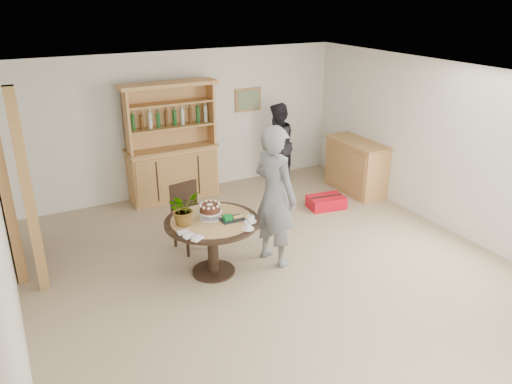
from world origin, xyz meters
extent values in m
plane|color=tan|center=(0.00, 0.00, 0.00)|extent=(7.00, 7.00, 0.00)
cube|color=white|center=(0.00, 3.50, 1.25)|extent=(6.00, 0.04, 2.50)
cube|color=white|center=(-3.00, 0.00, 1.25)|extent=(0.04, 7.00, 2.50)
cube|color=white|center=(3.00, 0.00, 1.25)|extent=(0.04, 7.00, 2.50)
cube|color=white|center=(0.00, 0.00, 2.50)|extent=(6.00, 7.00, 0.04)
cube|color=#B28B4B|center=(1.30, 3.47, 1.55)|extent=(0.52, 0.03, 0.42)
cube|color=#59724C|center=(1.30, 3.45, 1.55)|extent=(0.44, 0.02, 0.34)
cube|color=black|center=(-2.94, 2.00, 1.05)|extent=(0.10, 0.90, 2.10)
cube|color=tan|center=(-2.92, 1.50, 1.05)|extent=(0.12, 0.10, 2.10)
cube|color=tan|center=(-2.92, 2.50, 1.05)|extent=(0.12, 0.10, 2.10)
cube|color=#B28B4B|center=(-2.70, 1.20, 1.25)|extent=(0.12, 0.12, 2.50)
cube|color=tan|center=(-0.30, 3.24, 0.45)|extent=(1.50, 0.50, 0.90)
cube|color=#B28B4B|center=(-0.30, 3.24, 0.92)|extent=(1.56, 0.54, 0.04)
cube|color=tan|center=(-0.30, 3.34, 1.47)|extent=(1.50, 0.04, 1.06)
cube|color=tan|center=(-1.03, 3.19, 1.47)|extent=(0.04, 0.34, 1.06)
cube|color=tan|center=(0.43, 3.19, 1.47)|extent=(0.04, 0.34, 1.06)
cube|color=#B28B4B|center=(-0.30, 3.19, 1.30)|extent=(1.44, 0.32, 0.03)
cube|color=#B28B4B|center=(-0.30, 3.19, 1.70)|extent=(1.44, 0.32, 0.03)
cube|color=tan|center=(-0.30, 3.19, 2.01)|extent=(1.62, 0.40, 0.06)
cylinder|color=#194C1E|center=(-0.86, 3.19, 1.46)|extent=(0.07, 0.07, 0.28)
cylinder|color=#4C2D14|center=(-0.70, 3.19, 1.46)|extent=(0.07, 0.07, 0.28)
cylinder|color=#B2BFB2|center=(-0.54, 3.19, 1.46)|extent=(0.07, 0.07, 0.28)
cylinder|color=#194C1E|center=(-0.38, 3.19, 1.46)|extent=(0.07, 0.07, 0.28)
cylinder|color=#4C2D14|center=(-0.22, 3.19, 1.46)|extent=(0.07, 0.07, 0.28)
cylinder|color=#B2BFB2|center=(-0.06, 3.19, 1.46)|extent=(0.07, 0.07, 0.28)
cylinder|color=#194C1E|center=(0.10, 3.19, 1.46)|extent=(0.07, 0.07, 0.28)
cylinder|color=#4C2D14|center=(0.26, 3.19, 1.46)|extent=(0.07, 0.07, 0.28)
cube|color=tan|center=(2.74, 2.00, 0.45)|extent=(0.50, 1.20, 0.90)
cube|color=#B28B4B|center=(2.74, 2.00, 0.92)|extent=(0.54, 1.26, 0.04)
cylinder|color=black|center=(-0.70, 0.57, 0.73)|extent=(1.20, 1.20, 0.04)
cylinder|color=black|center=(-0.70, 0.57, 0.36)|extent=(0.14, 0.14, 0.70)
cylinder|color=black|center=(-0.70, 0.57, 0.01)|extent=(0.56, 0.56, 0.03)
cylinder|color=tan|center=(-0.70, 0.57, 0.76)|extent=(1.04, 1.04, 0.01)
cube|color=black|center=(-0.70, 1.32, 0.45)|extent=(0.48, 0.48, 0.04)
cube|color=black|center=(-0.73, 1.51, 0.70)|extent=(0.42, 0.10, 0.46)
cube|color=black|center=(-0.73, 1.51, 0.92)|extent=(0.42, 0.11, 0.05)
cube|color=black|center=(-0.84, 1.11, 0.22)|extent=(0.03, 0.04, 0.44)
cube|color=black|center=(-0.49, 1.17, 0.22)|extent=(0.04, 0.04, 0.44)
cube|color=black|center=(-0.90, 1.47, 0.22)|extent=(0.03, 0.04, 0.44)
cube|color=black|center=(-0.55, 1.53, 0.22)|extent=(0.03, 0.04, 0.44)
cylinder|color=white|center=(-0.70, 0.62, 0.77)|extent=(0.28, 0.28, 0.01)
cylinder|color=white|center=(-0.70, 0.62, 0.81)|extent=(0.05, 0.05, 0.08)
cylinder|color=white|center=(-0.70, 0.62, 0.85)|extent=(0.30, 0.30, 0.01)
cylinder|color=#452213|center=(-0.70, 0.62, 0.90)|extent=(0.26, 0.26, 0.09)
cylinder|color=white|center=(-0.70, 0.62, 0.95)|extent=(0.08, 0.08, 0.01)
sphere|color=white|center=(-0.58, 0.62, 0.95)|extent=(0.04, 0.04, 0.04)
sphere|color=white|center=(-0.59, 0.68, 0.95)|extent=(0.04, 0.04, 0.04)
sphere|color=white|center=(-0.64, 0.72, 0.95)|extent=(0.04, 0.04, 0.04)
sphere|color=white|center=(-0.70, 0.74, 0.95)|extent=(0.04, 0.04, 0.04)
sphere|color=white|center=(-0.76, 0.72, 0.95)|extent=(0.04, 0.04, 0.04)
sphere|color=white|center=(-0.80, 0.68, 0.95)|extent=(0.04, 0.04, 0.04)
sphere|color=white|center=(-0.82, 0.62, 0.95)|extent=(0.04, 0.04, 0.04)
sphere|color=white|center=(-0.80, 0.56, 0.95)|extent=(0.04, 0.04, 0.04)
sphere|color=white|center=(-0.76, 0.52, 0.95)|extent=(0.04, 0.04, 0.04)
sphere|color=white|center=(-0.70, 0.50, 0.95)|extent=(0.04, 0.04, 0.04)
sphere|color=white|center=(-0.64, 0.52, 0.95)|extent=(0.04, 0.04, 0.04)
sphere|color=white|center=(-0.59, 0.56, 0.95)|extent=(0.04, 0.04, 0.04)
imported|color=#3F7233|center=(-1.05, 0.62, 0.97)|extent=(0.47, 0.44, 0.42)
cube|color=black|center=(-0.48, 0.45, 0.77)|extent=(0.30, 0.20, 0.01)
cube|color=#0C7327|center=(-0.54, 0.45, 0.80)|extent=(0.10, 0.10, 0.06)
cube|color=#0C7327|center=(-0.54, 0.45, 0.83)|extent=(0.11, 0.02, 0.01)
cylinder|color=white|center=(-0.30, 0.29, 0.76)|extent=(0.15, 0.15, 0.01)
imported|color=white|center=(-0.30, 0.29, 0.81)|extent=(0.10, 0.10, 0.08)
cylinder|color=white|center=(-0.42, 0.12, 0.76)|extent=(0.15, 0.15, 0.01)
imported|color=white|center=(-0.42, 0.12, 0.81)|extent=(0.08, 0.08, 0.07)
cube|color=white|center=(-1.15, 0.37, 0.78)|extent=(0.14, 0.08, 0.03)
cube|color=white|center=(-1.12, 0.25, 0.78)|extent=(0.16, 0.11, 0.03)
cube|color=white|center=(-1.06, 0.15, 0.78)|extent=(0.16, 0.14, 0.03)
imported|color=slate|center=(0.15, 0.47, 0.95)|extent=(0.62, 0.79, 1.90)
imported|color=black|center=(1.66, 3.00, 0.77)|extent=(0.94, 0.94, 1.54)
cube|color=red|center=(1.82, 1.61, 0.10)|extent=(0.65, 0.49, 0.20)
cube|color=black|center=(1.82, 1.61, 0.20)|extent=(0.56, 0.12, 0.01)
camera|label=1|loc=(-2.85, -4.69, 3.44)|focal=35.00mm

